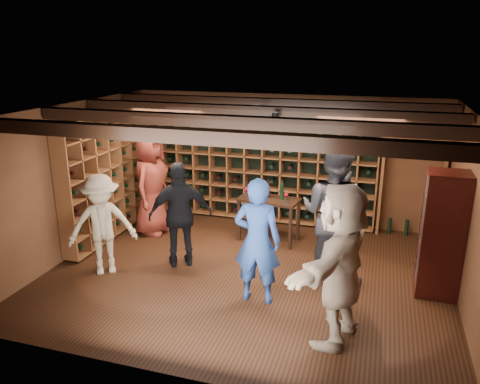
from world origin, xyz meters
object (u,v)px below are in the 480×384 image
(guest_red_floral, at_px, (151,184))
(tasting_table, at_px, (269,203))
(guest_khaki, at_px, (102,225))
(display_cabinet, at_px, (441,237))
(man_grey_suit, at_px, (333,214))
(man_blue_shirt, at_px, (257,241))
(guest_woman_black, at_px, (181,215))
(guest_beige, at_px, (340,264))

(guest_red_floral, bearing_deg, tasting_table, -82.15)
(guest_khaki, bearing_deg, guest_red_floral, 57.26)
(display_cabinet, height_order, man_grey_suit, man_grey_suit)
(man_grey_suit, relative_size, tasting_table, 1.86)
(man_grey_suit, xyz_separation_m, guest_red_floral, (-3.39, 0.88, -0.08))
(man_blue_shirt, bearing_deg, man_grey_suit, -135.08)
(guest_woman_black, bearing_deg, man_blue_shirt, 124.44)
(guest_khaki, distance_m, guest_beige, 3.67)
(man_grey_suit, bearing_deg, display_cabinet, -163.09)
(guest_red_floral, height_order, guest_beige, guest_beige)
(man_blue_shirt, distance_m, man_grey_suit, 1.30)
(guest_red_floral, xyz_separation_m, guest_khaki, (0.04, -1.69, -0.17))
(man_blue_shirt, distance_m, guest_beige, 1.28)
(man_grey_suit, relative_size, guest_khaki, 1.32)
(guest_khaki, distance_m, tasting_table, 2.88)
(tasting_table, bearing_deg, guest_red_floral, -165.56)
(guest_beige, bearing_deg, display_cabinet, 156.09)
(guest_beige, relative_size, tasting_table, 1.75)
(guest_beige, bearing_deg, guest_khaki, -85.53)
(man_grey_suit, bearing_deg, man_blue_shirt, 63.70)
(guest_khaki, bearing_deg, man_blue_shirt, -36.84)
(guest_red_floral, xyz_separation_m, tasting_table, (2.15, 0.26, -0.24))
(man_blue_shirt, relative_size, tasting_table, 1.58)
(guest_beige, bearing_deg, guest_woman_black, -101.26)
(display_cabinet, xyz_separation_m, guest_woman_black, (-3.80, -0.20, -0.01))
(man_grey_suit, bearing_deg, guest_khaki, 31.07)
(guest_beige, height_order, tasting_table, guest_beige)
(guest_khaki, height_order, tasting_table, guest_khaki)
(man_blue_shirt, relative_size, man_grey_suit, 0.85)
(display_cabinet, xyz_separation_m, guest_red_floral, (-4.87, 0.89, 0.10))
(guest_woman_black, xyz_separation_m, guest_khaki, (-1.03, -0.59, -0.06))
(display_cabinet, bearing_deg, man_grey_suit, 179.47)
(tasting_table, bearing_deg, display_cabinet, -15.65)
(guest_red_floral, distance_m, guest_beige, 4.35)
(man_grey_suit, relative_size, guest_woman_black, 1.22)
(display_cabinet, bearing_deg, tasting_table, 156.92)
(guest_red_floral, distance_m, tasting_table, 2.18)
(display_cabinet, distance_m, guest_beige, 1.94)
(guest_khaki, height_order, guest_beige, guest_beige)
(man_blue_shirt, height_order, guest_beige, guest_beige)
(display_cabinet, relative_size, guest_woman_black, 1.04)
(man_blue_shirt, bearing_deg, guest_khaki, -4.08)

